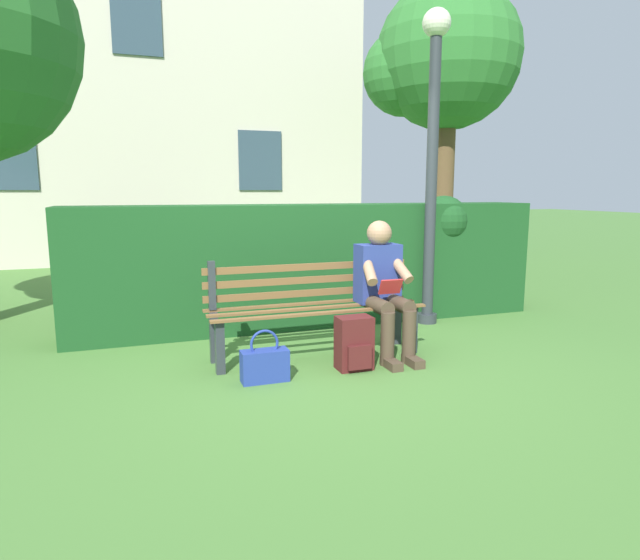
# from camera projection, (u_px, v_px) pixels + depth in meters

# --- Properties ---
(ground) EXTENTS (60.00, 60.00, 0.00)m
(ground) POSITION_uv_depth(u_px,v_px,m) (316.00, 357.00, 4.72)
(ground) COLOR #477533
(park_bench) EXTENTS (1.87, 0.47, 0.86)m
(park_bench) POSITION_uv_depth(u_px,v_px,m) (313.00, 305.00, 4.72)
(park_bench) COLOR #2D3338
(park_bench) RESTS_ON ground
(person_seated) EXTENTS (0.44, 0.73, 1.18)m
(person_seated) POSITION_uv_depth(u_px,v_px,m) (383.00, 285.00, 4.72)
(person_seated) COLOR navy
(person_seated) RESTS_ON ground
(hedge_backdrop) EXTENTS (5.10, 0.69, 1.38)m
(hedge_backdrop) POSITION_uv_depth(u_px,v_px,m) (317.00, 262.00, 5.86)
(hedge_backdrop) COLOR #19471E
(hedge_backdrop) RESTS_ON ground
(building_facade) EXTENTS (9.16, 2.79, 7.30)m
(building_facade) POSITION_uv_depth(u_px,v_px,m) (138.00, 84.00, 11.42)
(building_facade) COLOR beige
(building_facade) RESTS_ON ground
(backpack) EXTENTS (0.28, 0.26, 0.44)m
(backpack) POSITION_uv_depth(u_px,v_px,m) (354.00, 344.00, 4.38)
(backpack) COLOR #4C1919
(backpack) RESTS_ON ground
(handbag) EXTENTS (0.36, 0.15, 0.41)m
(handbag) POSITION_uv_depth(u_px,v_px,m) (265.00, 364.00, 4.10)
(handbag) COLOR navy
(handbag) RESTS_ON ground
(tree_far) EXTENTS (2.55, 2.43, 4.89)m
(tree_far) POSITION_uv_depth(u_px,v_px,m) (440.00, 62.00, 9.14)
(tree_far) COLOR brown
(tree_far) RESTS_ON ground
(lamp_post) EXTENTS (0.29, 0.29, 3.26)m
(lamp_post) POSITION_uv_depth(u_px,v_px,m) (433.00, 140.00, 5.64)
(lamp_post) COLOR #2D3338
(lamp_post) RESTS_ON ground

